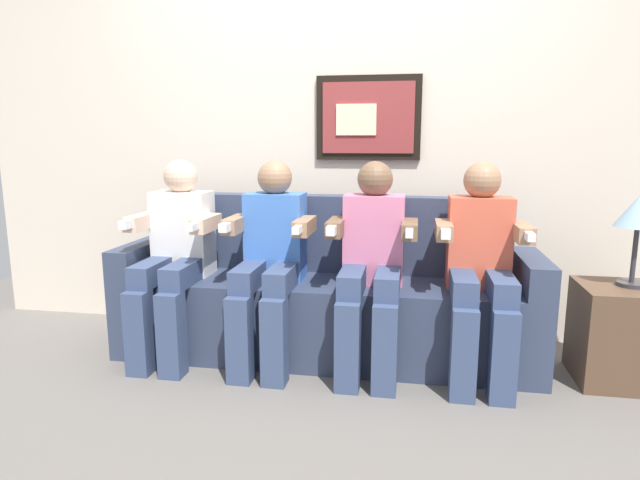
{
  "coord_description": "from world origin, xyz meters",
  "views": [
    {
      "loc": [
        0.48,
        -2.58,
        1.22
      ],
      "look_at": [
        0.0,
        0.15,
        0.7
      ],
      "focal_mm": 30.09,
      "sensor_mm": 36.0,
      "label": 1
    }
  ],
  "objects_px": {
    "person_rightmost": "(481,263)",
    "person_right_center": "(372,259)",
    "side_table_right": "(618,334)",
    "table_lamp": "(639,215)",
    "couch": "(325,301)",
    "person_leftmost": "(175,252)",
    "person_left_center": "(270,255)"
  },
  "relations": [
    {
      "from": "table_lamp",
      "to": "person_left_center",
      "type": "bearing_deg",
      "value": -177.55
    },
    {
      "from": "person_leftmost",
      "to": "person_right_center",
      "type": "relative_size",
      "value": 1.0
    },
    {
      "from": "side_table_right",
      "to": "couch",
      "type": "bearing_deg",
      "value": 175.97
    },
    {
      "from": "couch",
      "to": "side_table_right",
      "type": "bearing_deg",
      "value": -4.03
    },
    {
      "from": "person_right_center",
      "to": "table_lamp",
      "type": "xyz_separation_m",
      "value": [
        1.29,
        0.08,
        0.25
      ]
    },
    {
      "from": "couch",
      "to": "side_table_right",
      "type": "relative_size",
      "value": 4.69
    },
    {
      "from": "person_rightmost",
      "to": "side_table_right",
      "type": "xyz_separation_m",
      "value": [
        0.7,
        0.06,
        -0.36
      ]
    },
    {
      "from": "person_rightmost",
      "to": "table_lamp",
      "type": "xyz_separation_m",
      "value": [
        0.74,
        0.08,
        0.25
      ]
    },
    {
      "from": "person_right_center",
      "to": "person_rightmost",
      "type": "distance_m",
      "value": 0.55
    },
    {
      "from": "person_right_center",
      "to": "person_rightmost",
      "type": "xyz_separation_m",
      "value": [
        0.55,
        0.0,
        0.0
      ]
    },
    {
      "from": "person_left_center",
      "to": "person_leftmost",
      "type": "bearing_deg",
      "value": 180.0
    },
    {
      "from": "person_right_center",
      "to": "table_lamp",
      "type": "bearing_deg",
      "value": 3.49
    },
    {
      "from": "person_right_center",
      "to": "person_rightmost",
      "type": "bearing_deg",
      "value": 0.0
    },
    {
      "from": "person_left_center",
      "to": "side_table_right",
      "type": "xyz_separation_m",
      "value": [
        1.8,
        0.06,
        -0.36
      ]
    },
    {
      "from": "table_lamp",
      "to": "person_rightmost",
      "type": "bearing_deg",
      "value": -173.93
    },
    {
      "from": "couch",
      "to": "side_table_right",
      "type": "xyz_separation_m",
      "value": [
        1.52,
        -0.11,
        -0.06
      ]
    },
    {
      "from": "person_right_center",
      "to": "side_table_right",
      "type": "relative_size",
      "value": 2.22
    },
    {
      "from": "couch",
      "to": "person_rightmost",
      "type": "height_order",
      "value": "person_rightmost"
    },
    {
      "from": "person_right_center",
      "to": "table_lamp",
      "type": "distance_m",
      "value": 1.32
    },
    {
      "from": "person_right_center",
      "to": "table_lamp",
      "type": "relative_size",
      "value": 2.41
    },
    {
      "from": "person_left_center",
      "to": "side_table_right",
      "type": "height_order",
      "value": "person_left_center"
    },
    {
      "from": "person_right_center",
      "to": "side_table_right",
      "type": "bearing_deg",
      "value": 2.82
    },
    {
      "from": "person_rightmost",
      "to": "person_right_center",
      "type": "bearing_deg",
      "value": 180.0
    },
    {
      "from": "person_left_center",
      "to": "person_right_center",
      "type": "distance_m",
      "value": 0.55
    },
    {
      "from": "couch",
      "to": "person_left_center",
      "type": "distance_m",
      "value": 0.44
    },
    {
      "from": "person_leftmost",
      "to": "side_table_right",
      "type": "xyz_separation_m",
      "value": [
        2.35,
        0.06,
        -0.36
      ]
    },
    {
      "from": "person_left_center",
      "to": "person_right_center",
      "type": "xyz_separation_m",
      "value": [
        0.55,
        0.0,
        0.0
      ]
    },
    {
      "from": "couch",
      "to": "person_right_center",
      "type": "xyz_separation_m",
      "value": [
        0.27,
        -0.17,
        0.29
      ]
    },
    {
      "from": "person_right_center",
      "to": "person_rightmost",
      "type": "relative_size",
      "value": 1.0
    },
    {
      "from": "person_left_center",
      "to": "table_lamp",
      "type": "xyz_separation_m",
      "value": [
        1.84,
        0.08,
        0.25
      ]
    },
    {
      "from": "couch",
      "to": "person_leftmost",
      "type": "bearing_deg",
      "value": -168.44
    },
    {
      "from": "side_table_right",
      "to": "table_lamp",
      "type": "xyz_separation_m",
      "value": [
        0.04,
        0.02,
        0.61
      ]
    }
  ]
}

